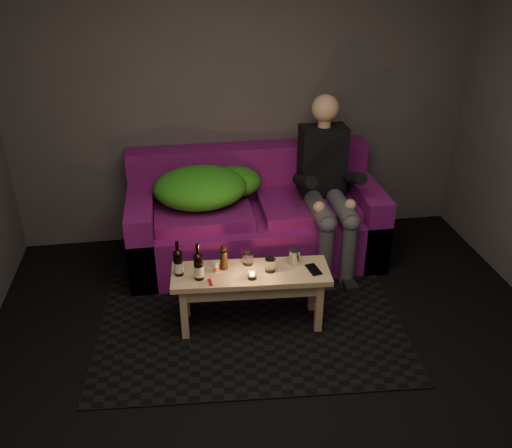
{
  "coord_description": "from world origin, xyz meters",
  "views": [
    {
      "loc": [
        -0.59,
        -2.27,
        2.49
      ],
      "look_at": [
        -0.01,
        1.46,
        0.49
      ],
      "focal_mm": 38.0,
      "sensor_mm": 36.0,
      "label": 1
    }
  ],
  "objects_px": {
    "beer_bottle_a": "(178,263)",
    "beer_bottle_b": "(199,266)",
    "coffee_table": "(251,281)",
    "steel_cup": "(294,257)",
    "person": "(327,182)",
    "sofa": "(254,221)"
  },
  "relations": [
    {
      "from": "beer_bottle_a",
      "to": "beer_bottle_b",
      "type": "xyz_separation_m",
      "value": [
        0.13,
        -0.07,
        0.0
      ]
    },
    {
      "from": "person",
      "to": "coffee_table",
      "type": "distance_m",
      "value": 1.16
    },
    {
      "from": "person",
      "to": "steel_cup",
      "type": "bearing_deg",
      "value": -119.72
    },
    {
      "from": "sofa",
      "to": "steel_cup",
      "type": "relative_size",
      "value": 19.07
    },
    {
      "from": "person",
      "to": "beer_bottle_a",
      "type": "xyz_separation_m",
      "value": [
        -1.24,
        -0.77,
        -0.18
      ]
    },
    {
      "from": "sofa",
      "to": "beer_bottle_b",
      "type": "height_order",
      "value": "sofa"
    },
    {
      "from": "person",
      "to": "beer_bottle_b",
      "type": "xyz_separation_m",
      "value": [
        -1.11,
        -0.84,
        -0.18
      ]
    },
    {
      "from": "coffee_table",
      "to": "steel_cup",
      "type": "distance_m",
      "value": 0.35
    },
    {
      "from": "beer_bottle_a",
      "to": "beer_bottle_b",
      "type": "distance_m",
      "value": 0.15
    },
    {
      "from": "beer_bottle_a",
      "to": "person",
      "type": "bearing_deg",
      "value": 31.82
    },
    {
      "from": "sofa",
      "to": "steel_cup",
      "type": "distance_m",
      "value": 0.95
    },
    {
      "from": "beer_bottle_a",
      "to": "beer_bottle_b",
      "type": "relative_size",
      "value": 0.96
    },
    {
      "from": "coffee_table",
      "to": "steel_cup",
      "type": "xyz_separation_m",
      "value": [
        0.32,
        0.06,
        0.13
      ]
    },
    {
      "from": "sofa",
      "to": "coffee_table",
      "type": "xyz_separation_m",
      "value": [
        -0.17,
        -0.98,
        0.04
      ]
    },
    {
      "from": "beer_bottle_b",
      "to": "beer_bottle_a",
      "type": "bearing_deg",
      "value": 151.56
    },
    {
      "from": "beer_bottle_a",
      "to": "sofa",
      "type": "bearing_deg",
      "value": 54.83
    },
    {
      "from": "person",
      "to": "beer_bottle_b",
      "type": "distance_m",
      "value": 1.4
    },
    {
      "from": "steel_cup",
      "to": "person",
      "type": "bearing_deg",
      "value": 60.28
    },
    {
      "from": "person",
      "to": "coffee_table",
      "type": "bearing_deg",
      "value": -132.82
    },
    {
      "from": "coffee_table",
      "to": "beer_bottle_b",
      "type": "xyz_separation_m",
      "value": [
        -0.36,
        -0.03,
        0.18
      ]
    },
    {
      "from": "steel_cup",
      "to": "coffee_table",
      "type": "bearing_deg",
      "value": -170.07
    },
    {
      "from": "coffee_table",
      "to": "sofa",
      "type": "bearing_deg",
      "value": 80.07
    }
  ]
}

